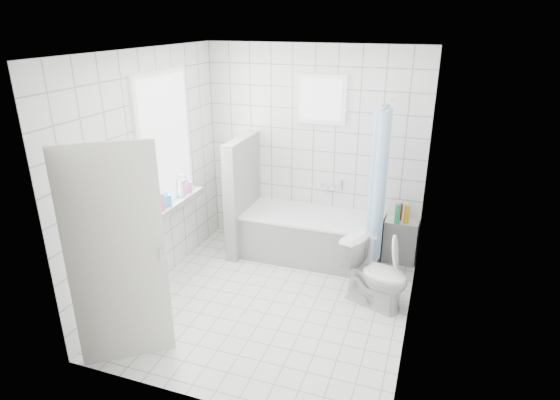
% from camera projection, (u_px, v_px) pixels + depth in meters
% --- Properties ---
extents(ground, '(3.00, 3.00, 0.00)m').
position_uv_depth(ground, '(273.00, 301.00, 5.08)').
color(ground, white).
rests_on(ground, ground).
extents(ceiling, '(3.00, 3.00, 0.00)m').
position_uv_depth(ceiling, '(271.00, 51.00, 4.12)').
color(ceiling, white).
rests_on(ceiling, ground).
extents(wall_back, '(2.80, 0.02, 2.60)m').
position_uv_depth(wall_back, '(313.00, 151.00, 5.92)').
color(wall_back, white).
rests_on(wall_back, ground).
extents(wall_front, '(2.80, 0.02, 2.60)m').
position_uv_depth(wall_front, '(199.00, 259.00, 3.28)').
color(wall_front, white).
rests_on(wall_front, ground).
extents(wall_left, '(0.02, 3.00, 2.60)m').
position_uv_depth(wall_left, '(150.00, 174.00, 5.03)').
color(wall_left, white).
rests_on(wall_left, ground).
extents(wall_right, '(0.02, 3.00, 2.60)m').
position_uv_depth(wall_right, '(419.00, 207.00, 4.17)').
color(wall_right, white).
rests_on(wall_right, ground).
extents(window_left, '(0.01, 0.90, 1.40)m').
position_uv_depth(window_left, '(167.00, 141.00, 5.17)').
color(window_left, white).
rests_on(window_left, wall_left).
extents(window_back, '(0.50, 0.01, 0.50)m').
position_uv_depth(window_back, '(321.00, 100.00, 5.61)').
color(window_back, white).
rests_on(window_back, wall_back).
extents(window_sill, '(0.18, 1.02, 0.08)m').
position_uv_depth(window_sill, '(176.00, 203.00, 5.43)').
color(window_sill, white).
rests_on(window_sill, wall_left).
extents(door, '(0.67, 0.51, 2.00)m').
position_uv_depth(door, '(117.00, 259.00, 3.90)').
color(door, silver).
rests_on(door, ground).
extents(bathtub, '(1.71, 0.77, 0.58)m').
position_uv_depth(bathtub, '(312.00, 236.00, 5.92)').
color(bathtub, white).
rests_on(bathtub, ground).
extents(partition_wall, '(0.15, 0.85, 1.50)m').
position_uv_depth(partition_wall, '(243.00, 195.00, 5.99)').
color(partition_wall, white).
rests_on(partition_wall, ground).
extents(tiled_ledge, '(0.40, 0.24, 0.55)m').
position_uv_depth(tiled_ledge, '(400.00, 241.00, 5.82)').
color(tiled_ledge, white).
rests_on(tiled_ledge, ground).
extents(toilet, '(0.80, 0.63, 0.72)m').
position_uv_depth(toilet, '(375.00, 274.00, 4.92)').
color(toilet, white).
rests_on(toilet, ground).
extents(curtain_rod, '(0.02, 0.80, 0.02)m').
position_uv_depth(curtain_rod, '(387.00, 105.00, 5.03)').
color(curtain_rod, silver).
rests_on(curtain_rod, wall_back).
extents(shower_curtain, '(0.14, 0.48, 1.78)m').
position_uv_depth(shower_curtain, '(378.00, 187.00, 5.24)').
color(shower_curtain, '#498ED7').
rests_on(shower_curtain, curtain_rod).
extents(tub_faucet, '(0.18, 0.06, 0.06)m').
position_uv_depth(tub_faucet, '(328.00, 187.00, 5.98)').
color(tub_faucet, silver).
rests_on(tub_faucet, wall_back).
extents(sill_bottles, '(0.14, 0.74, 0.29)m').
position_uv_depth(sill_bottles, '(173.00, 191.00, 5.33)').
color(sill_bottles, '#C562AC').
rests_on(sill_bottles, window_sill).
extents(ledge_bottles, '(0.17, 0.17, 0.25)m').
position_uv_depth(ledge_bottles, '(401.00, 213.00, 5.65)').
color(ledge_bottles, gold).
rests_on(ledge_bottles, tiled_ledge).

